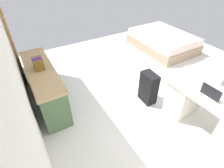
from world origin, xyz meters
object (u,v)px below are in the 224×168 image
Objects in this scene: desk at (208,112)px; suitcase_black at (148,88)px; credenza at (45,86)px; bed at (163,41)px; laptop at (212,94)px; figurine_small at (35,59)px; computer_mouse at (198,86)px.

desk is 1.12m from suitcase_black.
bed is (0.64, -3.73, -0.15)m from credenza.
suitcase_black is at bearing 130.28° from bed.
laptop is 3.17m from figurine_small.
computer_mouse is (-2.40, 1.58, 0.50)m from bed.
credenza is at bearing 99.75° from bed.
suitcase_black is (-1.01, -1.78, -0.07)m from credenza.
bed is 2.56m from suitcase_black.
laptop reaches higher than bed.
suitcase_black is at bearing 18.61° from laptop.
bed is 3.16m from laptop.
laptop reaches higher than figurine_small.
figurine_small is (-0.31, 3.73, 0.60)m from bed.
suitcase_black is at bearing 24.16° from computer_mouse.
desk is 0.81× the size of credenza.
suitcase_black is 5.97× the size of figurine_small.
credenza is 2.05m from suitcase_black.
desk reaches higher than bed.
credenza is 16.36× the size of figurine_small.
suitcase_black is at bearing -119.49° from credenza.
computer_mouse is at bearing 5.19° from desk.
bed is at bearing -80.25° from credenza.
credenza reaches higher than bed.
figurine_small reaches higher than suitcase_black.
credenza is 2.96m from laptop.
figurine_small is at bearing 43.68° from computer_mouse.
desk is 0.40m from laptop.
credenza is 2.74× the size of suitcase_black.
desk is 0.77× the size of bed.
computer_mouse is (0.26, -0.03, -0.03)m from laptop.
laptop is (-1.01, -0.34, 0.45)m from suitcase_black.
computer_mouse reaches higher than bed.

